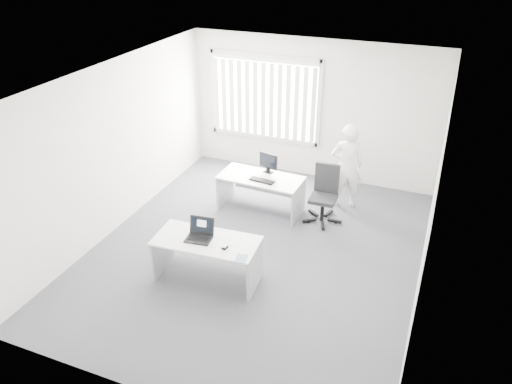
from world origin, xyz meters
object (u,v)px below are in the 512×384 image
at_px(laptop, 198,231).
at_px(desk_near, 207,251).
at_px(person, 346,166).
at_px(office_chair, 323,204).
at_px(monitor, 268,163).
at_px(desk_far, 261,186).

bearing_deg(laptop, desk_near, 13.96).
bearing_deg(person, office_chair, 50.25).
distance_m(desk_near, person, 3.21).
distance_m(desk_near, office_chair, 2.53).
bearing_deg(monitor, desk_near, -77.74).
xyz_separation_m(desk_near, desk_far, (-0.01, 2.15, -0.00)).
height_order(desk_near, desk_far, desk_near).
relative_size(desk_near, laptop, 4.22).
xyz_separation_m(office_chair, person, (0.22, 0.64, 0.48)).
distance_m(desk_near, monitor, 2.41).
bearing_deg(monitor, desk_far, -90.95).
xyz_separation_m(desk_far, laptop, (-0.09, -2.19, 0.34)).
bearing_deg(desk_far, person, 31.24).
height_order(desk_far, office_chair, office_chair).
bearing_deg(monitor, laptop, -80.14).
bearing_deg(laptop, office_chair, 54.83).
relative_size(office_chair, laptop, 2.80).
height_order(desk_far, laptop, laptop).
distance_m(office_chair, monitor, 1.22).
height_order(desk_near, laptop, laptop).
height_order(office_chair, monitor, monitor).
height_order(laptop, monitor, monitor).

